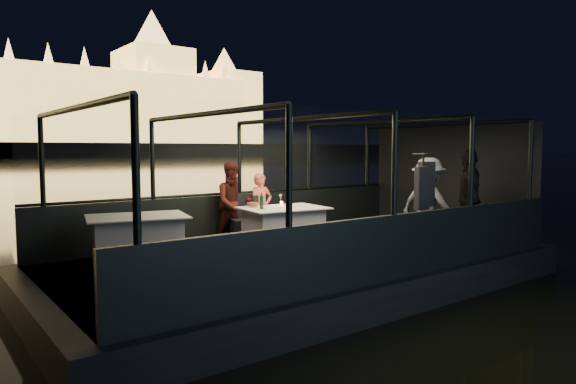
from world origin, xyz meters
TOP-DOWN VIEW (x-y plane):
  - boat_hull at (0.00, 0.00)m, footprint 8.60×4.40m
  - boat_deck at (0.00, 0.00)m, footprint 8.00×4.00m
  - gunwale_port at (0.00, 2.00)m, footprint 8.00×0.08m
  - gunwale_starboard at (0.00, -2.00)m, footprint 8.00×0.08m
  - cabin_glass_port at (0.00, 2.00)m, footprint 8.00×0.02m
  - cabin_glass_starboard at (0.00, -2.00)m, footprint 8.00×0.02m
  - cabin_roof_glass at (0.00, 0.00)m, footprint 8.00×4.00m
  - end_wall_fore at (-4.00, 0.00)m, footprint 0.02×4.00m
  - end_wall_aft at (4.00, 0.00)m, footprint 0.02×4.00m
  - canopy_ribs at (0.00, 0.00)m, footprint 8.00×4.00m
  - dining_table_central at (0.02, 0.56)m, footprint 1.57×1.23m
  - dining_table_aft at (-2.51, 0.91)m, footprint 1.68×1.38m
  - chair_port_left at (-0.23, 1.49)m, footprint 0.55×0.55m
  - chair_port_right at (0.13, 1.34)m, footprint 0.55×0.55m
  - coat_stand at (1.33, -1.44)m, footprint 0.57×0.50m
  - person_woman_coral at (0.20, 1.53)m, footprint 0.48×0.33m
  - person_man_maroon at (-0.36, 1.64)m, footprint 0.83×0.70m
  - passenger_stripe at (2.05, -1.00)m, footprint 0.73×1.13m
  - passenger_dark at (3.01, -1.16)m, footprint 1.05×1.08m
  - wine_bottle at (-0.44, 0.57)m, footprint 0.07×0.07m
  - bread_basket at (-0.38, 0.95)m, footprint 0.26×0.26m
  - amber_candle at (0.18, 0.83)m, footprint 0.06×0.06m
  - plate_near at (0.33, 0.61)m, footprint 0.26×0.26m
  - plate_far at (-0.38, 0.98)m, footprint 0.25×0.25m
  - wine_glass_white at (-0.41, 0.54)m, footprint 0.09×0.09m
  - wine_glass_red at (0.25, 0.96)m, footprint 0.08×0.08m

SIDE VIEW (x-z plane):
  - boat_hull at x=0.00m, z-range -0.50..0.50m
  - boat_deck at x=0.00m, z-range 0.46..0.50m
  - dining_table_central at x=0.02m, z-range 0.50..1.27m
  - dining_table_aft at x=-2.51m, z-range 0.49..1.28m
  - gunwale_port at x=0.00m, z-range 0.50..1.40m
  - gunwale_starboard at x=0.00m, z-range 0.50..1.40m
  - chair_port_left at x=-0.23m, z-range 0.48..1.42m
  - chair_port_right at x=0.13m, z-range 0.50..1.40m
  - person_woman_coral at x=0.20m, z-range 0.59..1.91m
  - person_man_maroon at x=-0.36m, z-range 0.47..2.03m
  - plate_near at x=0.33m, z-range 1.27..1.28m
  - plate_far at x=-0.38m, z-range 1.27..1.28m
  - bread_basket at x=-0.38m, z-range 1.26..1.35m
  - amber_candle at x=0.18m, z-range 1.27..1.34m
  - passenger_stripe at x=2.05m, z-range 0.52..2.18m
  - passenger_dark at x=3.01m, z-range 0.45..2.25m
  - wine_glass_white at x=-0.41m, z-range 1.26..1.46m
  - wine_glass_red at x=0.25m, z-range 1.27..1.45m
  - coat_stand at x=1.33m, z-range 0.52..2.28m
  - wine_bottle at x=-0.44m, z-range 1.27..1.56m
  - end_wall_fore at x=-4.00m, z-range 0.50..2.80m
  - end_wall_aft at x=4.00m, z-range 0.50..2.80m
  - canopy_ribs at x=0.00m, z-range 0.50..2.80m
  - cabin_glass_port at x=0.00m, z-range 1.40..2.80m
  - cabin_glass_starboard at x=0.00m, z-range 1.40..2.80m
  - cabin_roof_glass at x=0.00m, z-range 2.79..2.81m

